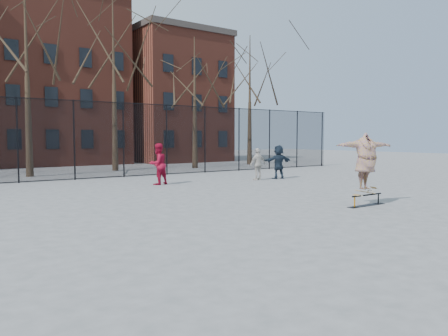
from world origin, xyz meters
TOP-DOWN VIEW (x-y plane):
  - ground at (0.00, 0.00)m, footprint 100.00×100.00m
  - skate_rail at (3.42, -0.69)m, footprint 1.61×0.25m
  - skateboard at (3.33, -0.69)m, footprint 0.85×0.20m
  - skater at (3.33, -0.69)m, footprint 2.23×0.97m
  - bystander_red at (0.95, 8.56)m, footprint 1.05×0.91m
  - bystander_white at (5.99, 7.58)m, footprint 0.95×0.43m
  - bystander_navy at (7.29, 7.48)m, footprint 1.67×0.78m
  - fence at (-0.01, 13.00)m, footprint 34.03×0.07m
  - tree_row at (-0.25, 17.15)m, footprint 33.66×7.46m
  - rowhouses at (0.72, 26.00)m, footprint 29.00×7.00m

SIDE VIEW (x-z plane):
  - ground at x=0.00m, z-range 0.00..0.00m
  - skate_rail at x=3.42m, z-range -0.04..0.32m
  - skateboard at x=3.33m, z-range 0.35..0.46m
  - bystander_white at x=5.99m, z-range 0.00..1.59m
  - bystander_navy at x=7.29m, z-range 0.00..1.74m
  - bystander_red at x=0.95m, z-range 0.00..1.86m
  - skater at x=3.33m, z-range 0.46..2.21m
  - fence at x=-0.01m, z-range 0.05..4.05m
  - rowhouses at x=0.72m, z-range -0.44..12.56m
  - tree_row at x=-0.25m, z-range 2.02..12.69m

